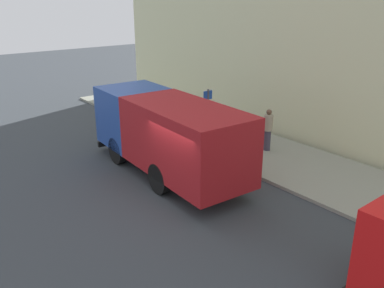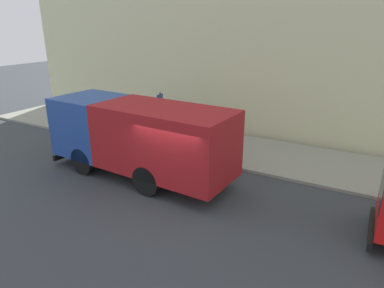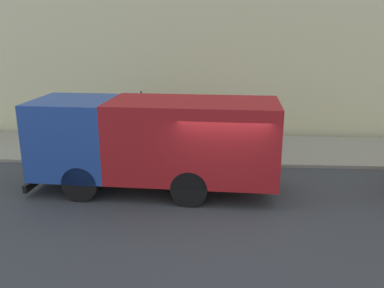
{
  "view_description": "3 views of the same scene",
  "coord_description": "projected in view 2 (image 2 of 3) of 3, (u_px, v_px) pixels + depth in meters",
  "views": [
    {
      "loc": [
        -7.27,
        -9.4,
        6.27
      ],
      "look_at": [
        1.38,
        1.45,
        1.19
      ],
      "focal_mm": 38.24,
      "sensor_mm": 36.0,
      "label": 1
    },
    {
      "loc": [
        -8.68,
        -5.47,
        5.56
      ],
      "look_at": [
        1.05,
        0.01,
        1.55
      ],
      "focal_mm": 31.66,
      "sensor_mm": 36.0,
      "label": 2
    },
    {
      "loc": [
        -11.0,
        0.26,
        4.92
      ],
      "look_at": [
        0.93,
        0.94,
        1.44
      ],
      "focal_mm": 37.89,
      "sensor_mm": 36.0,
      "label": 3
    }
  ],
  "objects": [
    {
      "name": "building_facade",
      "position": [
        260.0,
        13.0,
        15.69
      ],
      "size": [
        0.5,
        30.0,
        11.94
      ],
      "primitive_type": "cube",
      "color": "beige",
      "rests_on": "ground"
    },
    {
      "name": "large_utility_truck",
      "position": [
        139.0,
        135.0,
        12.5
      ],
      "size": [
        2.79,
        7.55,
        2.84
      ],
      "rotation": [
        0.0,
        0.0,
        -0.06
      ],
      "color": "#23469F",
      "rests_on": "ground"
    },
    {
      "name": "traffic_cone_orange",
      "position": [
        101.0,
        126.0,
        17.75
      ],
      "size": [
        0.49,
        0.49,
        0.7
      ],
      "primitive_type": "cone",
      "color": "orange",
      "rests_on": "sidewalk"
    },
    {
      "name": "ground",
      "position": [
        177.0,
        196.0,
        11.52
      ],
      "size": [
        80.0,
        80.0,
        0.0
      ],
      "primitive_type": "plane",
      "color": "#363C41"
    },
    {
      "name": "pedestrian_walking",
      "position": [
        213.0,
        124.0,
        16.02
      ],
      "size": [
        0.47,
        0.47,
        1.76
      ],
      "rotation": [
        0.0,
        0.0,
        4.39
      ],
      "color": "#403C4E",
      "rests_on": "sidewalk"
    },
    {
      "name": "sidewalk",
      "position": [
        234.0,
        149.0,
        15.62
      ],
      "size": [
        4.03,
        30.0,
        0.12
      ],
      "primitive_type": "cube",
      "color": "gray",
      "rests_on": "ground"
    },
    {
      "name": "street_sign_post",
      "position": [
        161.0,
        116.0,
        15.09
      ],
      "size": [
        0.44,
        0.08,
        2.56
      ],
      "color": "#4C5156",
      "rests_on": "sidewalk"
    }
  ]
}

